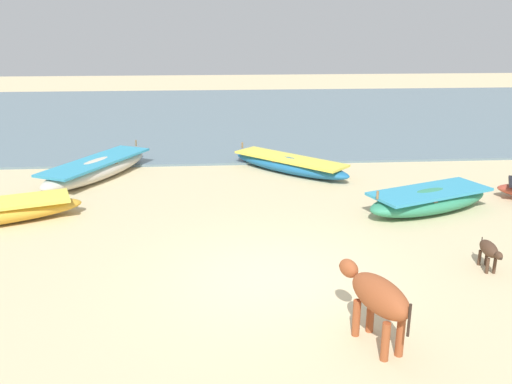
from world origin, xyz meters
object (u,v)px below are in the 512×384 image
(fishing_boat_6, at_px, (289,164))
(fishing_boat_1, at_px, (97,169))
(cow_adult_rust, at_px, (377,297))
(calf_near_dark, at_px, (489,250))
(fishing_boat_2, at_px, (429,200))

(fishing_boat_6, bearing_deg, fishing_boat_1, 47.18)
(cow_adult_rust, height_order, calf_near_dark, cow_adult_rust)
(fishing_boat_2, bearing_deg, calf_near_dark, 66.24)
(fishing_boat_2, distance_m, cow_adult_rust, 6.34)
(fishing_boat_2, relative_size, fishing_boat_6, 0.99)
(fishing_boat_1, distance_m, fishing_boat_2, 9.69)
(fishing_boat_1, relative_size, calf_near_dark, 5.21)
(fishing_boat_6, xyz_separation_m, cow_adult_rust, (-0.00, -9.49, 0.51))
(fishing_boat_1, bearing_deg, fishing_boat_6, -60.31)
(fishing_boat_6, bearing_deg, fishing_boat_2, 172.05)
(fishing_boat_6, relative_size, cow_adult_rust, 2.35)
(fishing_boat_1, xyz_separation_m, fishing_boat_6, (5.96, 0.26, -0.05))
(fishing_boat_6, xyz_separation_m, calf_near_dark, (2.88, -7.23, 0.14))
(calf_near_dark, bearing_deg, fishing_boat_2, -178.39)
(fishing_boat_1, distance_m, calf_near_dark, 11.26)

